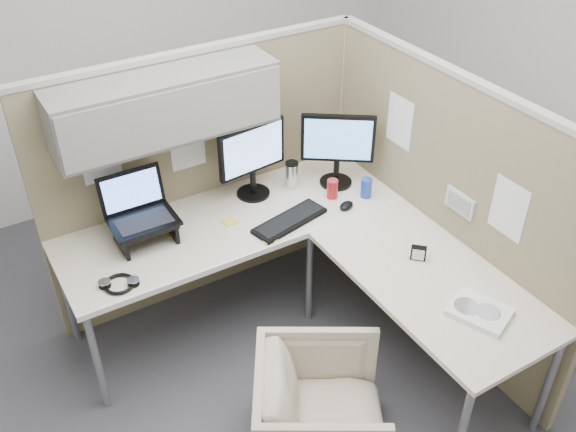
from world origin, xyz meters
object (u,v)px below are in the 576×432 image
monitor_left (252,155)px  keyboard (290,221)px  office_chair (321,407)px  desk (303,250)px

monitor_left → keyboard: (0.04, -0.36, -0.26)m
office_chair → keyboard: 1.06m
office_chair → keyboard: (0.36, 0.90, 0.43)m
desk → keyboard: bearing=80.1°
desk → office_chair: 0.85m
desk → office_chair: size_ratio=3.15×
desk → monitor_left: (-0.00, 0.57, 0.32)m
desk → keyboard: keyboard is taller
office_chair → monitor_left: monitor_left is taller
monitor_left → keyboard: size_ratio=1.01×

